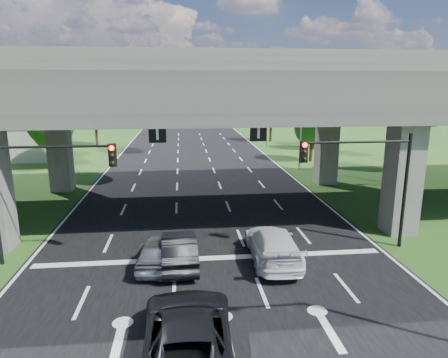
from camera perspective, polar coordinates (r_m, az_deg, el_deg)
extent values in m
plane|color=#2A4917|center=(16.91, -0.80, -16.24)|extent=(160.00, 160.00, 0.00)
cube|color=black|center=(26.05, -2.87, -5.34)|extent=(18.00, 120.00, 0.03)
cube|color=#33312F|center=(26.68, -3.33, 12.57)|extent=(80.00, 15.00, 2.00)
cube|color=#5C5A55|center=(19.48, -2.26, 16.72)|extent=(80.00, 0.50, 1.00)
cube|color=#5C5A55|center=(33.94, -4.00, 15.25)|extent=(80.00, 0.50, 1.00)
cube|color=#5C5A55|center=(34.38, -22.44, 4.22)|extent=(1.60, 1.60, 7.00)
cube|color=#5C5A55|center=(24.54, 24.23, 0.75)|extent=(1.60, 1.60, 7.00)
cube|color=#5C5A55|center=(35.24, 14.49, 5.00)|extent=(1.60, 1.60, 7.00)
cube|color=black|center=(19.82, -9.49, 6.36)|extent=(0.85, 0.06, 0.85)
cube|color=black|center=(20.15, 4.94, 6.60)|extent=(0.85, 0.06, 0.85)
cylinder|color=black|center=(22.47, 24.42, -1.65)|extent=(0.18, 0.18, 6.00)
cylinder|color=black|center=(20.71, 18.52, 5.03)|extent=(5.50, 0.12, 0.12)
cube|color=black|center=(19.62, 11.31, 3.85)|extent=(0.35, 0.28, 1.05)
sphere|color=#FF0C05|center=(19.42, 11.49, 4.79)|extent=(0.22, 0.22, 0.22)
cylinder|color=black|center=(19.75, -23.54, 4.24)|extent=(5.50, 0.12, 0.12)
cube|color=black|center=(18.99, -15.64, 3.31)|extent=(0.35, 0.28, 1.05)
sphere|color=#FF0C05|center=(18.78, -15.78, 4.27)|extent=(0.22, 0.22, 0.22)
cylinder|color=gray|center=(40.56, 10.98, 8.36)|extent=(0.16, 0.16, 10.00)
cylinder|color=gray|center=(40.03, 9.16, 15.11)|extent=(3.00, 0.10, 0.10)
cube|color=gray|center=(39.66, 6.99, 15.05)|extent=(0.60, 0.25, 0.18)
cylinder|color=gray|center=(56.01, 6.17, 9.83)|extent=(0.16, 0.16, 10.00)
cylinder|color=gray|center=(55.63, 4.73, 14.68)|extent=(3.00, 0.10, 0.10)
cube|color=gray|center=(55.37, 3.16, 14.61)|extent=(0.60, 0.25, 0.18)
cylinder|color=black|center=(43.09, -23.17, 3.31)|extent=(0.36, 0.36, 3.30)
sphere|color=#1D5015|center=(42.73, -23.54, 7.27)|extent=(4.50, 4.50, 4.50)
sphere|color=#1D5015|center=(42.23, -23.31, 9.08)|extent=(3.60, 3.60, 3.60)
sphere|color=#1D5015|center=(43.28, -23.66, 6.12)|extent=(3.30, 3.30, 3.30)
cylinder|color=black|center=(51.57, -23.83, 4.49)|extent=(0.36, 0.36, 2.86)
sphere|color=#1D5015|center=(51.28, -24.10, 7.36)|extent=(3.90, 3.90, 3.90)
sphere|color=#1D5015|center=(50.79, -23.89, 8.66)|extent=(3.12, 3.12, 3.12)
sphere|color=#1D5015|center=(51.82, -24.20, 6.53)|extent=(2.86, 2.86, 2.86)
cylinder|color=black|center=(58.20, -17.76, 6.20)|extent=(0.36, 0.36, 3.52)
sphere|color=#1D5015|center=(57.93, -17.98, 9.34)|extent=(4.80, 4.80, 4.80)
sphere|color=#1D5015|center=(57.49, -17.75, 10.77)|extent=(3.84, 3.84, 3.84)
sphere|color=#1D5015|center=(58.44, -18.13, 8.41)|extent=(3.52, 3.52, 3.52)
cylinder|color=black|center=(45.50, 12.35, 4.42)|extent=(0.36, 0.36, 3.08)
sphere|color=#1D5015|center=(45.17, 12.53, 7.93)|extent=(4.20, 4.20, 4.20)
sphere|color=#1D5015|center=(44.92, 13.22, 9.48)|extent=(3.36, 3.36, 3.36)
sphere|color=#1D5015|center=(45.54, 11.95, 6.94)|extent=(3.08, 3.08, 3.08)
cylinder|color=black|center=(53.98, 12.72, 5.64)|extent=(0.36, 0.36, 2.86)
sphere|color=#1D5015|center=(53.71, 12.86, 8.39)|extent=(3.90, 3.90, 3.90)
sphere|color=#1D5015|center=(53.47, 13.45, 9.60)|extent=(3.12, 3.12, 3.12)
sphere|color=#1D5015|center=(54.06, 12.38, 7.61)|extent=(2.86, 2.86, 2.86)
cylinder|color=black|center=(60.52, 6.69, 6.89)|extent=(0.36, 0.36, 3.30)
sphere|color=#1D5015|center=(60.26, 6.77, 9.72)|extent=(4.50, 4.50, 4.50)
sphere|color=#1D5015|center=(59.99, 7.24, 10.98)|extent=(3.60, 3.60, 3.60)
sphere|color=#1D5015|center=(60.64, 6.38, 8.90)|extent=(3.30, 3.30, 3.30)
imported|color=#AFB1B8|center=(19.25, -9.36, -10.15)|extent=(2.12, 4.28, 1.40)
imported|color=black|center=(19.20, -6.49, -9.95)|extent=(1.82, 4.65, 1.51)
imported|color=silver|center=(19.65, 7.01, -9.30)|extent=(2.38, 5.49, 1.57)
imported|color=black|center=(13.15, -5.18, -21.36)|extent=(2.89, 6.09, 1.68)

